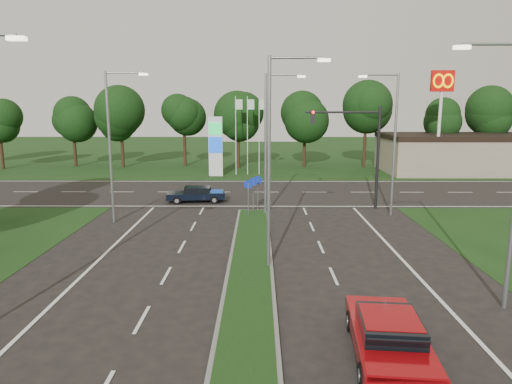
{
  "coord_description": "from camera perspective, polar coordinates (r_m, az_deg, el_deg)",
  "views": [
    {
      "loc": [
        0.37,
        -13.05,
        6.95
      ],
      "look_at": [
        0.21,
        12.36,
        2.2
      ],
      "focal_mm": 32.0,
      "sensor_mm": 36.0,
      "label": 1
    }
  ],
  "objects": [
    {
      "name": "cross_road",
      "position": [
        37.7,
        -0.21,
        -0.04
      ],
      "size": [
        160.0,
        12.0,
        0.02
      ],
      "primitive_type": "cube",
      "color": "black",
      "rests_on": "ground"
    },
    {
      "name": "streetlight_right_far",
      "position": [
        30.31,
        16.61,
        6.61
      ],
      "size": [
        2.53,
        0.22,
        9.0
      ],
      "rotation": [
        0.0,
        0.0,
        3.14
      ],
      "color": "gray",
      "rests_on": "ground"
    },
    {
      "name": "streetlight_median_near",
      "position": [
        19.15,
        2.24,
        4.98
      ],
      "size": [
        2.53,
        0.22,
        9.0
      ],
      "color": "gray",
      "rests_on": "ground"
    },
    {
      "name": "streetlight_median_far",
      "position": [
        29.12,
        1.6,
        6.9
      ],
      "size": [
        2.53,
        0.22,
        9.0
      ],
      "color": "gray",
      "rests_on": "ground"
    },
    {
      "name": "verge_far",
      "position": [
        68.41,
        0.05,
        4.75
      ],
      "size": [
        160.0,
        50.0,
        0.02
      ],
      "primitive_type": "cube",
      "color": "#163311",
      "rests_on": "ground"
    },
    {
      "name": "traffic_signal",
      "position": [
        31.87,
        12.78,
        6.19
      ],
      "size": [
        5.1,
        0.42,
        7.0
      ],
      "color": "black",
      "rests_on": "ground"
    },
    {
      "name": "commercial_building",
      "position": [
        53.83,
        24.12,
        4.39
      ],
      "size": [
        16.0,
        9.0,
        4.0
      ],
      "primitive_type": "cube",
      "color": "gray",
      "rests_on": "ground"
    },
    {
      "name": "red_sedan",
      "position": [
        13.8,
        16.24,
        -16.83
      ],
      "size": [
        2.32,
        4.81,
        1.28
      ],
      "rotation": [
        0.0,
        0.0,
        -0.09
      ],
      "color": "#93080C",
      "rests_on": "ground"
    },
    {
      "name": "median_kerb",
      "position": [
        18.39,
        -0.85,
        -11.41
      ],
      "size": [
        2.0,
        26.0,
        0.12
      ],
      "primitive_type": "cube",
      "color": "slate",
      "rests_on": "ground"
    },
    {
      "name": "navy_sedan",
      "position": [
        33.97,
        -7.47,
        -0.24
      ],
      "size": [
        4.34,
        2.09,
        1.16
      ],
      "rotation": [
        0.0,
        0.0,
        1.66
      ],
      "color": "black",
      "rests_on": "ground"
    },
    {
      "name": "median_signs",
      "position": [
        29.91,
        -0.36,
        0.51
      ],
      "size": [
        1.16,
        1.76,
        2.38
      ],
      "color": "gray",
      "rests_on": "ground"
    },
    {
      "name": "treeline_far",
      "position": [
        52.98,
        0.07,
        10.45
      ],
      "size": [
        6.0,
        6.0,
        9.9
      ],
      "color": "black",
      "rests_on": "ground"
    },
    {
      "name": "streetlight_left_far",
      "position": [
        28.47,
        -17.49,
        6.33
      ],
      "size": [
        2.53,
        0.22,
        9.0
      ],
      "color": "gray",
      "rests_on": "ground"
    },
    {
      "name": "gas_pylon",
      "position": [
        46.44,
        -4.81,
        5.91
      ],
      "size": [
        5.8,
        1.26,
        8.0
      ],
      "color": "silver",
      "rests_on": "ground"
    },
    {
      "name": "ground",
      "position": [
        14.79,
        -1.19,
        -17.43
      ],
      "size": [
        160.0,
        160.0,
        0.0
      ],
      "primitive_type": "plane",
      "color": "black",
      "rests_on": "ground"
    },
    {
      "name": "mcdonalds_sign",
      "position": [
        48.36,
        22.17,
        11.05
      ],
      "size": [
        2.2,
        0.47,
        10.4
      ],
      "color": "silver",
      "rests_on": "ground"
    }
  ]
}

